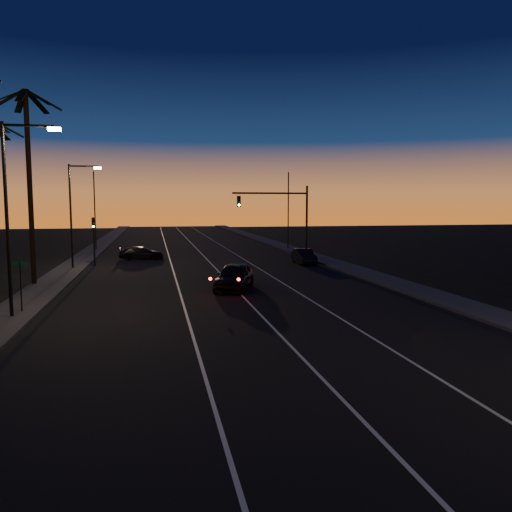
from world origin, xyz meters
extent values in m
cube|color=black|center=(0.00, 30.00, 0.01)|extent=(20.00, 170.00, 0.01)
cube|color=#343432|center=(-11.20, 30.00, 0.08)|extent=(2.40, 170.00, 0.16)
cube|color=#343432|center=(11.20, 30.00, 0.08)|extent=(2.40, 170.00, 0.16)
cube|color=silver|center=(-3.00, 30.00, 0.02)|extent=(0.12, 160.00, 0.01)
cube|color=silver|center=(0.50, 30.00, 0.02)|extent=(0.12, 160.00, 0.01)
cube|color=silver|center=(4.00, 30.00, 0.02)|extent=(0.12, 160.00, 0.01)
cube|color=black|center=(-12.17, 24.26, 9.44)|extent=(2.18, 0.92, 1.18)
cylinder|color=black|center=(-12.20, 30.00, 6.25)|extent=(0.32, 0.32, 12.50)
cube|color=black|center=(-11.17, 30.26, 11.94)|extent=(2.18, 0.92, 1.18)
cube|color=black|center=(-11.76, 30.97, 11.94)|extent=(1.25, 2.12, 1.18)
cube|color=black|center=(-12.68, 30.94, 11.94)|extent=(1.34, 2.09, 1.18)
cube|color=black|center=(-13.24, 30.21, 11.94)|extent=(2.18, 0.82, 1.18)
cube|color=black|center=(-13.01, 29.32, 11.94)|extent=(1.90, 1.69, 1.18)
cube|color=black|center=(-12.17, 28.94, 11.94)|extent=(0.45, 2.16, 1.18)
cube|color=black|center=(-11.35, 29.36, 11.94)|extent=(1.95, 1.61, 1.18)
cylinder|color=black|center=(-11.00, 20.00, 4.50)|extent=(0.16, 0.16, 9.00)
cylinder|color=black|center=(-9.90, 20.00, 8.85)|extent=(2.20, 0.12, 0.12)
cube|color=#FFB866|center=(-8.80, 20.00, 8.72)|extent=(0.55, 0.26, 0.16)
cylinder|color=black|center=(-11.00, 38.00, 4.25)|extent=(0.16, 0.16, 8.50)
cylinder|color=black|center=(-9.90, 38.00, 8.35)|extent=(2.20, 0.12, 0.12)
cube|color=#FFB866|center=(-8.80, 38.00, 8.22)|extent=(0.55, 0.26, 0.16)
cylinder|color=black|center=(-10.80, 21.00, 1.30)|extent=(0.06, 0.06, 2.60)
cube|color=#0D502A|center=(-10.80, 21.00, 2.45)|extent=(0.70, 0.03, 0.20)
cylinder|color=black|center=(9.50, 40.00, 3.50)|extent=(0.20, 0.20, 7.00)
cylinder|color=black|center=(6.00, 40.00, 6.30)|extent=(7.00, 0.16, 0.16)
cube|color=black|center=(3.10, 40.00, 5.55)|extent=(0.32, 0.28, 1.00)
sphere|color=black|center=(3.10, 39.83, 5.87)|extent=(0.20, 0.20, 0.20)
sphere|color=black|center=(3.10, 39.83, 5.55)|extent=(0.20, 0.20, 0.20)
sphere|color=#14FF59|center=(3.10, 39.83, 5.23)|extent=(0.20, 0.20, 0.20)
cylinder|color=black|center=(-9.50, 40.00, 2.10)|extent=(0.14, 0.14, 4.20)
cube|color=black|center=(-9.50, 40.00, 3.70)|extent=(0.28, 0.25, 0.90)
sphere|color=black|center=(-9.50, 39.85, 3.98)|extent=(0.18, 0.18, 0.18)
sphere|color=black|center=(-9.50, 39.85, 3.70)|extent=(0.18, 0.18, 0.18)
sphere|color=#14FF59|center=(-9.50, 39.85, 3.42)|extent=(0.18, 0.18, 0.18)
cylinder|color=black|center=(-11.00, 55.00, 4.50)|extent=(0.14, 0.14, 9.00)
cylinder|color=black|center=(11.00, 52.00, 4.50)|extent=(0.14, 0.14, 9.00)
imported|color=black|center=(0.41, 25.89, 0.83)|extent=(3.50, 5.19, 1.64)
sphere|color=#FF0F05|center=(-1.37, 23.49, 1.09)|extent=(0.18, 0.18, 0.18)
sphere|color=#FF0F05|center=(0.17, 22.91, 1.09)|extent=(0.18, 0.18, 0.18)
imported|color=black|center=(8.62, 37.90, 0.68)|extent=(1.51, 4.07, 1.33)
imported|color=black|center=(-5.68, 44.38, 0.63)|extent=(4.32, 1.86, 1.24)
camera|label=1|loc=(-4.46, -4.52, 5.34)|focal=35.00mm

